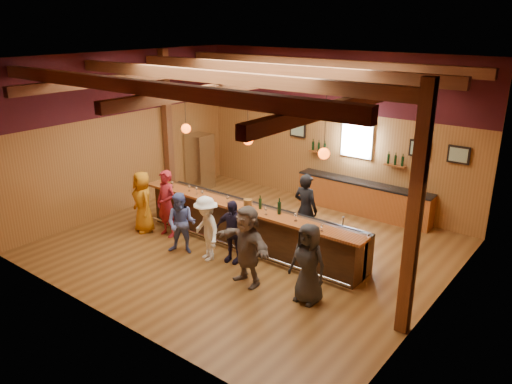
% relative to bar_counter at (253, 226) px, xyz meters
% --- Properties ---
extents(room, '(9.04, 9.00, 4.52)m').
position_rel_bar_counter_xyz_m(room, '(-0.02, -0.09, 2.69)').
color(room, brown).
rests_on(room, ground).
extents(bar_counter, '(6.30, 1.07, 1.11)m').
position_rel_bar_counter_xyz_m(bar_counter, '(0.00, 0.00, 0.00)').
color(bar_counter, black).
rests_on(bar_counter, ground).
extents(back_bar_cabinet, '(4.00, 0.52, 0.95)m').
position_rel_bar_counter_xyz_m(back_bar_cabinet, '(1.18, 3.57, -0.05)').
color(back_bar_cabinet, brown).
rests_on(back_bar_cabinet, ground).
extents(window, '(0.95, 0.09, 0.95)m').
position_rel_bar_counter_xyz_m(window, '(0.78, 3.80, 1.53)').
color(window, silver).
rests_on(window, room).
extents(framed_pictures, '(5.35, 0.05, 0.45)m').
position_rel_bar_counter_xyz_m(framed_pictures, '(1.65, 3.79, 1.58)').
color(framed_pictures, black).
rests_on(framed_pictures, room).
extents(wine_shelves, '(3.00, 0.18, 0.30)m').
position_rel_bar_counter_xyz_m(wine_shelves, '(0.78, 3.73, 1.10)').
color(wine_shelves, brown).
rests_on(wine_shelves, room).
extents(pendant_lights, '(4.24, 0.24, 1.37)m').
position_rel_bar_counter_xyz_m(pendant_lights, '(-0.02, -0.15, 2.19)').
color(pendant_lights, black).
rests_on(pendant_lights, room).
extents(stainless_fridge, '(0.70, 0.70, 1.80)m').
position_rel_bar_counter_xyz_m(stainless_fridge, '(-4.12, 2.45, 0.38)').
color(stainless_fridge, silver).
rests_on(stainless_fridge, ground).
extents(customer_orange, '(0.92, 0.75, 1.63)m').
position_rel_bar_counter_xyz_m(customer_orange, '(-2.82, -1.05, 0.29)').
color(customer_orange, '#C57612').
rests_on(customer_orange, ground).
extents(customer_redvest, '(0.66, 0.45, 1.74)m').
position_rel_bar_counter_xyz_m(customer_redvest, '(-2.11, -0.87, 0.35)').
color(customer_redvest, maroon).
rests_on(customer_redvest, ground).
extents(customer_denim, '(0.90, 0.83, 1.50)m').
position_rel_bar_counter_xyz_m(customer_denim, '(-1.09, -1.35, 0.23)').
color(customer_denim, '#5768AF').
rests_on(customer_denim, ground).
extents(customer_white, '(1.15, 0.93, 1.55)m').
position_rel_bar_counter_xyz_m(customer_white, '(-0.37, -1.26, 0.25)').
color(customer_white, white).
rests_on(customer_white, ground).
extents(customer_navy, '(0.92, 0.50, 1.50)m').
position_rel_bar_counter_xyz_m(customer_navy, '(0.16, -0.96, 0.23)').
color(customer_navy, '#1D172F').
rests_on(customer_navy, ground).
extents(customer_brown, '(1.69, 0.84, 1.74)m').
position_rel_bar_counter_xyz_m(customer_brown, '(1.05, -1.54, 0.35)').
color(customer_brown, '#665951').
rests_on(customer_brown, ground).
extents(customer_dark, '(0.83, 0.56, 1.64)m').
position_rel_bar_counter_xyz_m(customer_dark, '(2.44, -1.36, 0.30)').
color(customer_dark, '#262628').
rests_on(customer_dark, ground).
extents(bartender, '(0.68, 0.47, 1.80)m').
position_rel_bar_counter_xyz_m(bartender, '(0.94, 0.90, 0.38)').
color(bartender, black).
rests_on(bartender, ground).
extents(ice_bucket, '(0.21, 0.21, 0.23)m').
position_rel_bar_counter_xyz_m(ice_bucket, '(0.13, -0.34, 0.70)').
color(ice_bucket, brown).
rests_on(ice_bucket, bar_counter).
extents(bottle_a, '(0.07, 0.07, 0.33)m').
position_rel_bar_counter_xyz_m(bottle_a, '(0.36, -0.18, 0.72)').
color(bottle_a, black).
rests_on(bottle_a, bar_counter).
extents(bottle_b, '(0.08, 0.08, 0.38)m').
position_rel_bar_counter_xyz_m(bottle_b, '(0.91, -0.18, 0.74)').
color(bottle_b, black).
rests_on(bottle_b, bar_counter).
extents(glass_a, '(0.08, 0.08, 0.18)m').
position_rel_bar_counter_xyz_m(glass_a, '(-2.39, -0.39, 0.72)').
color(glass_a, silver).
rests_on(glass_a, bar_counter).
extents(glass_b, '(0.07, 0.07, 0.16)m').
position_rel_bar_counter_xyz_m(glass_b, '(-1.85, -0.30, 0.70)').
color(glass_b, silver).
rests_on(glass_b, bar_counter).
extents(glass_c, '(0.08, 0.08, 0.19)m').
position_rel_bar_counter_xyz_m(glass_c, '(-1.54, -0.34, 0.72)').
color(glass_c, silver).
rests_on(glass_c, bar_counter).
extents(glass_d, '(0.08, 0.08, 0.18)m').
position_rel_bar_counter_xyz_m(glass_d, '(-1.25, -0.44, 0.72)').
color(glass_d, silver).
rests_on(glass_d, bar_counter).
extents(glass_e, '(0.08, 0.08, 0.18)m').
position_rel_bar_counter_xyz_m(glass_e, '(-0.48, -0.36, 0.72)').
color(glass_e, silver).
rests_on(glass_e, bar_counter).
extents(glass_f, '(0.08, 0.08, 0.17)m').
position_rel_bar_counter_xyz_m(glass_f, '(0.69, -0.39, 0.71)').
color(glass_f, silver).
rests_on(glass_f, bar_counter).
extents(glass_g, '(0.08, 0.08, 0.19)m').
position_rel_bar_counter_xyz_m(glass_g, '(1.43, -0.29, 0.72)').
color(glass_g, silver).
rests_on(glass_g, bar_counter).
extents(glass_h, '(0.07, 0.07, 0.16)m').
position_rel_bar_counter_xyz_m(glass_h, '(2.17, -0.42, 0.70)').
color(glass_h, silver).
rests_on(glass_h, bar_counter).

